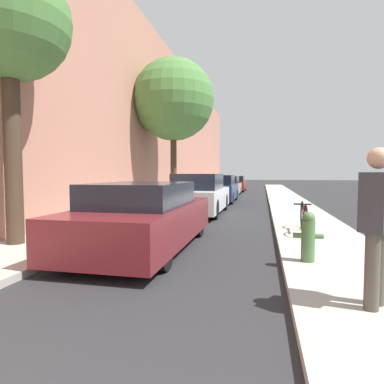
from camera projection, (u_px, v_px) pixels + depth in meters
The scene contains 14 objects.
ground_plane at pixel (229, 205), 15.63m from camera, with size 120.00×120.00×0.00m, color #28282B.
sidewalk_left at pixel (172, 203), 16.25m from camera, with size 2.00×52.00×0.12m.
sidewalk_right at pixel (292, 206), 15.00m from camera, with size 2.00×52.00×0.12m.
building_facade_left at pixel (146, 116), 16.28m from camera, with size 0.70×52.00×8.89m.
parked_car_maroon at pixel (144, 217), 6.71m from camera, with size 1.91×4.65×1.38m.
parked_car_white at pixel (199, 195), 12.42m from camera, with size 1.82×4.60×1.55m.
parked_car_navy at pixel (219, 189), 17.60m from camera, with size 1.83×4.25×1.47m.
parked_car_champagne at pixel (227, 186), 22.66m from camera, with size 1.76×4.69×1.36m.
parked_car_red at pixel (235, 184), 27.99m from camera, with size 1.78×4.66×1.33m.
street_tree_near at pixel (9, 23), 6.40m from camera, with size 2.43×2.43×5.75m.
street_tree_far at pixel (173, 100), 14.66m from camera, with size 3.72×3.72×6.66m.
fire_hydrant at pixel (308, 236), 5.29m from camera, with size 0.47×0.22×0.83m.
pedestrian at pixel (377, 218), 3.45m from camera, with size 0.46×0.53×1.73m.
bicycle at pixel (304, 217), 7.95m from camera, with size 0.44×1.76×0.72m.
Camera 1 is at (1.57, 0.41, 1.58)m, focal length 30.09 mm.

